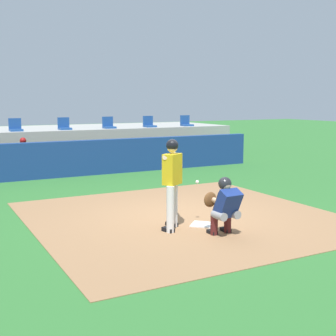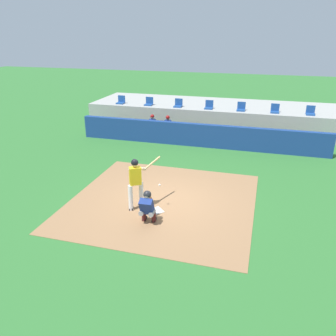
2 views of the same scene
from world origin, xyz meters
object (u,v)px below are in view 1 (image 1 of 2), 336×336
object	(u,v)px
stadium_seat_5	(149,124)
stadium_seat_6	(186,123)
dugout_player_1	(24,156)
stadium_seat_4	(109,125)
catcher_crouched	(224,204)
stadium_seat_3	(64,126)
batter_at_plate	(172,178)
home_plate	(202,224)
stadium_seat_2	(16,128)

from	to	relation	value
stadium_seat_5	stadium_seat_6	size ratio (longest dim) A/B	1.00
stadium_seat_5	dugout_player_1	bearing A→B (deg)	-160.28
stadium_seat_4	stadium_seat_5	size ratio (longest dim) A/B	1.00
catcher_crouched	stadium_seat_3	world-z (taller)	stadium_seat_3
dugout_player_1	stadium_seat_4	distance (m)	4.41
batter_at_plate	stadium_seat_6	xyz separation A→B (m)	(6.26, 10.13, 0.50)
stadium_seat_3	home_plate	bearing A→B (deg)	-90.00
stadium_seat_3	stadium_seat_6	bearing A→B (deg)	0.00
batter_at_plate	stadium_seat_5	world-z (taller)	stadium_seat_5
catcher_crouched	stadium_seat_2	distance (m)	11.14
dugout_player_1	stadium_seat_6	bearing A→B (deg)	15.12
dugout_player_1	stadium_seat_6	distance (m)	7.85
batter_at_plate	dugout_player_1	distance (m)	8.21
stadium_seat_2	stadium_seat_6	size ratio (longest dim) A/B	1.00
batter_at_plate	stadium_seat_2	bearing A→B (deg)	96.60
batter_at_plate	dugout_player_1	xyz separation A→B (m)	(-1.28, 8.10, -0.36)
batter_at_plate	dugout_player_1	world-z (taller)	batter_at_plate
batter_at_plate	dugout_player_1	size ratio (longest dim) A/B	1.39
stadium_seat_3	batter_at_plate	bearing A→B (deg)	-93.87
batter_at_plate	stadium_seat_2	size ratio (longest dim) A/B	3.76
stadium_seat_2	stadium_seat_5	bearing A→B (deg)	0.00
catcher_crouched	stadium_seat_6	bearing A→B (deg)	62.96
stadium_seat_5	catcher_crouched	bearing A→B (deg)	-108.82
stadium_seat_4	stadium_seat_6	xyz separation A→B (m)	(3.71, 0.00, 0.00)
home_plate	dugout_player_1	size ratio (longest dim) A/B	0.34
stadium_seat_3	stadium_seat_6	xyz separation A→B (m)	(5.57, 0.00, 0.00)
stadium_seat_4	stadium_seat_2	bearing A→B (deg)	180.00
stadium_seat_2	stadium_seat_6	world-z (taller)	same
home_plate	batter_at_plate	distance (m)	1.22
catcher_crouched	stadium_seat_2	bearing A→B (deg)	99.55
stadium_seat_4	stadium_seat_6	size ratio (longest dim) A/B	1.00
home_plate	stadium_seat_3	xyz separation A→B (m)	(0.00, 10.18, 1.51)
stadium_seat_3	dugout_player_1	bearing A→B (deg)	-133.94
home_plate	batter_at_plate	xyz separation A→B (m)	(-0.69, 0.04, 1.01)
stadium_seat_2	stadium_seat_3	distance (m)	1.86
stadium_seat_2	home_plate	bearing A→B (deg)	-79.66
batter_at_plate	stadium_seat_3	xyz separation A→B (m)	(0.69, 10.13, 0.50)
home_plate	dugout_player_1	world-z (taller)	dugout_player_1
stadium_seat_4	stadium_seat_6	bearing A→B (deg)	0.00
stadium_seat_2	stadium_seat_6	xyz separation A→B (m)	(7.43, 0.00, 0.00)
stadium_seat_2	stadium_seat_4	xyz separation A→B (m)	(3.71, 0.00, 0.00)
stadium_seat_2	batter_at_plate	bearing A→B (deg)	-83.40
home_plate	stadium_seat_3	size ratio (longest dim) A/B	0.92
stadium_seat_5	batter_at_plate	bearing A→B (deg)	-113.46
home_plate	catcher_crouched	xyz separation A→B (m)	(-0.01, -0.77, 0.59)
stadium_seat_6	catcher_crouched	bearing A→B (deg)	-117.04
stadium_seat_4	stadium_seat_6	distance (m)	3.71
batter_at_plate	stadium_seat_4	world-z (taller)	stadium_seat_4
catcher_crouched	stadium_seat_5	xyz separation A→B (m)	(3.73, 10.94, 0.93)
batter_at_plate	stadium_seat_6	distance (m)	11.92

